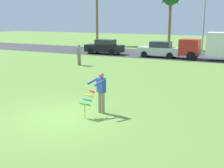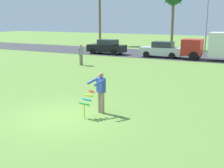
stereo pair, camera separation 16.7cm
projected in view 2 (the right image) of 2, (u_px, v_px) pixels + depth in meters
name	position (u px, v px, depth m)	size (l,w,h in m)	color
ground_plane	(62.00, 117.00, 12.07)	(120.00, 120.00, 0.00)	olive
road_strip	(189.00, 56.00, 31.23)	(120.00, 8.00, 0.01)	#38383D
person_kite_flyer	(101.00, 91.00, 12.35)	(0.70, 0.76, 1.73)	gray
kite_held	(87.00, 100.00, 11.89)	(0.52, 0.67, 1.06)	red
parked_car_black	(107.00, 47.00, 32.75)	(4.20, 1.84, 1.60)	black
parked_car_silver	(162.00, 50.00, 29.96)	(4.26, 1.95, 1.60)	silver
parked_truck_red_cab	(224.00, 46.00, 27.19)	(6.72, 2.18, 2.62)	#B2231E
streetlight_pole	(207.00, 17.00, 34.21)	(0.24, 1.65, 7.00)	#9E9EA3
person_walker_near	(81.00, 54.00, 25.05)	(0.30, 0.56, 1.73)	gray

